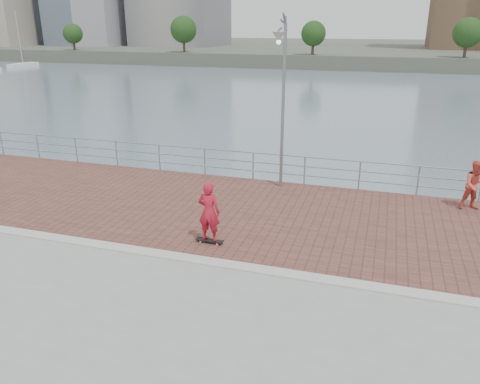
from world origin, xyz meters
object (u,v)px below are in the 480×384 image
(guardrail, at_px, (279,165))
(street_lamp, at_px, (281,75))
(skateboarder, at_px, (209,212))
(bystander, at_px, (475,185))

(guardrail, xyz_separation_m, street_lamp, (0.21, -0.93, 3.52))
(guardrail, xyz_separation_m, skateboarder, (-0.61, -5.92, 0.28))
(skateboarder, bearing_deg, guardrail, -95.21)
(guardrail, relative_size, skateboarder, 22.59)
(skateboarder, height_order, bystander, skateboarder)
(guardrail, height_order, bystander, bystander)
(guardrail, height_order, skateboarder, skateboarder)
(guardrail, height_order, street_lamp, street_lamp)
(guardrail, distance_m, bystander, 6.90)
(street_lamp, height_order, bystander, street_lamp)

